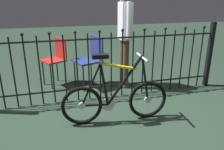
{
  "coord_description": "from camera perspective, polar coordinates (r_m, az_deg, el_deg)",
  "views": [
    {
      "loc": [
        -0.8,
        -2.62,
        1.59
      ],
      "look_at": [
        -0.03,
        0.2,
        0.55
      ],
      "focal_mm": 35.79,
      "sensor_mm": 36.0,
      "label": 1
    }
  ],
  "objects": [
    {
      "name": "ground_plane",
      "position": [
        3.17,
        1.48,
        -10.6
      ],
      "size": [
        20.0,
        20.0,
        0.0
      ],
      "primitive_type": "plane",
      "color": "#223427"
    },
    {
      "name": "iron_fence",
      "position": [
        3.53,
        -2.23,
        3.06
      ],
      "size": [
        3.9,
        0.07,
        1.17
      ],
      "color": "black",
      "rests_on": "ground"
    },
    {
      "name": "bicycle",
      "position": [
        2.93,
        0.93,
        -6.06
      ],
      "size": [
        1.41,
        0.4,
        0.93
      ],
      "color": "black",
      "rests_on": "ground"
    },
    {
      "name": "chair_red",
      "position": [
        4.24,
        -13.98,
        4.56
      ],
      "size": [
        0.5,
        0.5,
        0.86
      ],
      "color": "black",
      "rests_on": "ground"
    },
    {
      "name": "person_visitor",
      "position": [
        3.91,
        3.33,
        11.68
      ],
      "size": [
        0.24,
        0.48,
        1.75
      ],
      "color": "#4C3823",
      "rests_on": "ground"
    },
    {
      "name": "chair_navy",
      "position": [
        4.05,
        -5.36,
        4.77
      ],
      "size": [
        0.55,
        0.55,
        0.91
      ],
      "color": "black",
      "rests_on": "ground"
    }
  ]
}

